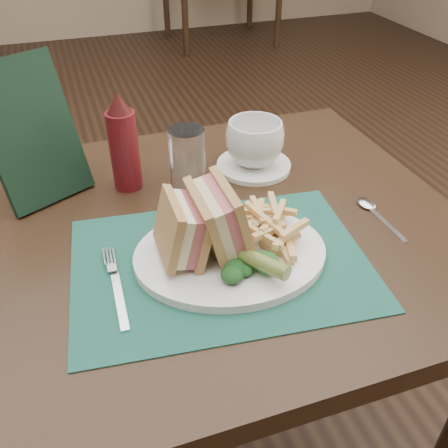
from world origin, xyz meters
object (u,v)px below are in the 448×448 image
(sandwich_half_b, at_px, (206,221))
(drinking_glass, at_px, (187,163))
(table_main, at_px, (207,365))
(ketchup_bottle, at_px, (123,142))
(placemat, at_px, (220,263))
(coffee_cup, at_px, (255,143))
(check_presenter, at_px, (31,133))
(sandwich_half_a, at_px, (169,231))
(saucer, at_px, (254,165))
(plate, at_px, (230,254))

(sandwich_half_b, bearing_deg, drinking_glass, 82.74)
(table_main, bearing_deg, ketchup_bottle, 120.11)
(placemat, distance_m, sandwich_half_b, 0.08)
(table_main, height_order, placemat, placemat)
(coffee_cup, bearing_deg, check_presenter, 174.85)
(placemat, bearing_deg, sandwich_half_b, 139.42)
(drinking_glass, xyz_separation_m, check_presenter, (-0.25, 0.09, 0.06))
(sandwich_half_a, distance_m, saucer, 0.34)
(plate, bearing_deg, drinking_glass, 99.96)
(placemat, bearing_deg, drinking_glass, 87.83)
(placemat, relative_size, sandwich_half_a, 4.47)
(sandwich_half_a, xyz_separation_m, saucer, (0.23, 0.25, -0.06))
(placemat, relative_size, ketchup_bottle, 2.43)
(drinking_glass, height_order, check_presenter, check_presenter)
(placemat, xyz_separation_m, plate, (0.02, 0.00, 0.01))
(sandwich_half_a, distance_m, drinking_glass, 0.21)
(drinking_glass, bearing_deg, plate, -87.26)
(sandwich_half_b, xyz_separation_m, drinking_glass, (0.02, 0.20, -0.01))
(sandwich_half_b, height_order, ketchup_bottle, ketchup_bottle)
(check_presenter, bearing_deg, saucer, -32.33)
(table_main, height_order, coffee_cup, coffee_cup)
(table_main, height_order, drinking_glass, drinking_glass)
(coffee_cup, distance_m, check_presenter, 0.41)
(table_main, relative_size, ketchup_bottle, 4.84)
(saucer, distance_m, check_presenter, 0.42)
(placemat, height_order, plate, plate)
(placemat, xyz_separation_m, ketchup_bottle, (-0.09, 0.27, 0.09))
(table_main, distance_m, saucer, 0.44)
(table_main, height_order, ketchup_bottle, ketchup_bottle)
(plate, height_order, drinking_glass, drinking_glass)
(saucer, distance_m, drinking_glass, 0.17)
(sandwich_half_b, relative_size, ketchup_bottle, 0.62)
(saucer, xyz_separation_m, coffee_cup, (0.00, 0.00, 0.05))
(table_main, distance_m, plate, 0.40)
(placemat, xyz_separation_m, drinking_glass, (0.01, 0.21, 0.06))
(coffee_cup, height_order, check_presenter, check_presenter)
(placemat, height_order, check_presenter, check_presenter)
(placemat, distance_m, plate, 0.02)
(plate, bearing_deg, check_presenter, 139.23)
(plate, bearing_deg, sandwich_half_a, -179.75)
(placemat, distance_m, check_presenter, 0.41)
(table_main, bearing_deg, placemat, -91.79)
(coffee_cup, bearing_deg, sandwich_half_b, -125.47)
(table_main, xyz_separation_m, placemat, (-0.00, -0.11, 0.38))
(plate, bearing_deg, ketchup_bottle, 119.77)
(ketchup_bottle, distance_m, check_presenter, 0.16)
(table_main, bearing_deg, saucer, 44.92)
(ketchup_bottle, height_order, check_presenter, check_presenter)
(coffee_cup, bearing_deg, drinking_glass, -161.20)
(plate, xyz_separation_m, check_presenter, (-0.26, 0.29, 0.11))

